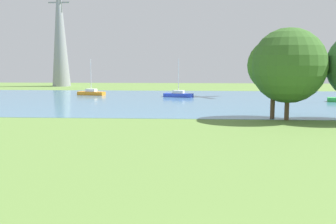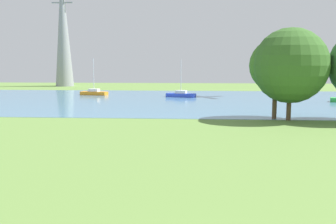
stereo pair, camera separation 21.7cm
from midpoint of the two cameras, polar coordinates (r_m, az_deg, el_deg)
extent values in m
plane|color=olive|center=(29.54, 3.67, -3.30)|extent=(160.00, 160.00, 0.00)
cube|color=teal|center=(57.30, 3.60, 1.81)|extent=(140.00, 40.00, 0.02)
cube|color=orange|center=(67.67, -11.56, 2.77)|extent=(5.01, 2.53, 0.60)
cube|color=white|center=(67.63, -11.58, 3.23)|extent=(2.00, 1.47, 0.50)
cylinder|color=silver|center=(67.50, -11.63, 5.44)|extent=(0.10, 0.10, 5.71)
cube|color=blue|center=(62.41, 1.48, 2.55)|extent=(5.03, 2.74, 0.60)
cube|color=white|center=(62.37, 1.48, 3.05)|extent=(2.03, 1.54, 0.50)
cylinder|color=silver|center=(62.23, 1.48, 5.42)|extent=(0.10, 0.10, 5.65)
cylinder|color=brown|center=(38.76, 15.34, 1.55)|extent=(0.44, 0.44, 3.47)
sphere|color=#3B6C24|center=(38.59, 15.51, 6.79)|extent=(5.18, 5.18, 5.18)
cylinder|color=brown|center=(38.38, 17.32, 0.88)|extent=(0.44, 0.44, 2.74)
sphere|color=#356225|center=(38.17, 17.54, 6.69)|extent=(7.19, 7.19, 7.19)
cone|color=gray|center=(97.80, -16.06, 12.27)|extent=(4.40, 4.40, 28.98)
cube|color=gray|center=(98.49, -16.18, 15.57)|extent=(5.20, 0.30, 0.30)
camera|label=1|loc=(0.11, -90.29, -0.04)|focal=40.47mm
camera|label=2|loc=(0.11, 89.71, 0.04)|focal=40.47mm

